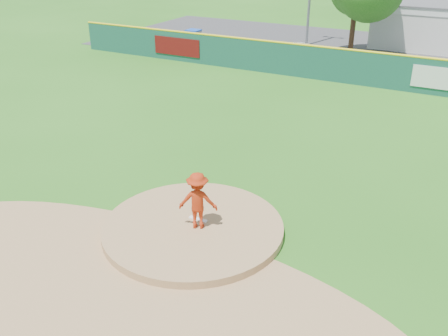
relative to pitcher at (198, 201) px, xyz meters
The scene contains 10 objects.
ground 1.16m from the pitcher, behind, with size 120.00×120.00×0.00m, color #286B19.
pitchers_mound 1.16m from the pitcher, behind, with size 5.50×5.50×0.50m, color #9E774C.
pitching_rubber 0.95m from the pitcher, 122.58° to the left, with size 0.60×0.15×0.04m, color white.
infield_dirt_arc 3.20m from the pitcher, 93.88° to the right, with size 15.40×15.40×0.01m, color #9E774C.
parking_lot 27.04m from the pitcher, 90.43° to the left, with size 44.00×16.00×0.02m, color #38383A.
pitcher is the anchor object (origin of this frame).
van 22.42m from the pitcher, 101.95° to the left, with size 2.06×4.46×1.24m, color silver.
fence_banners 18.32m from the pitcher, 101.75° to the left, with size 20.90×0.04×1.20m.
playground_slide 25.18m from the pitcher, 121.65° to the left, with size 0.96×2.71×1.50m.
outfield_fence 18.02m from the pitcher, 90.64° to the left, with size 40.00×0.14×2.07m.
Camera 1 is at (6.90, -10.92, 8.38)m, focal length 40.00 mm.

